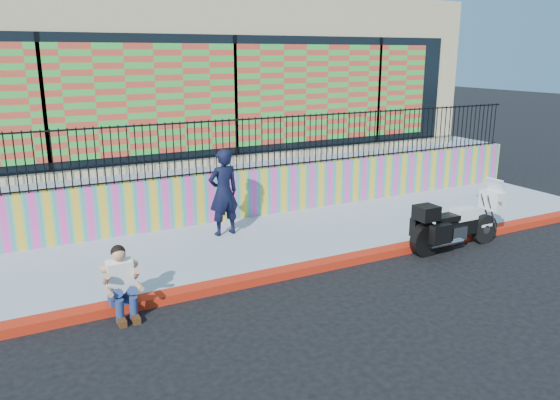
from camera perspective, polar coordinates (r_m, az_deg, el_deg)
ground at (r=10.19m, az=4.91°, el=-7.08°), size 90.00×90.00×0.00m
red_curb at (r=10.16m, az=4.92°, el=-6.69°), size 16.00×0.30×0.15m
sidewalk at (r=11.50m, az=0.50°, el=-4.01°), size 16.00×3.00×0.15m
mural_wall at (r=12.69m, az=-2.91°, el=0.76°), size 16.00×0.20×1.10m
metal_fence at (r=12.46m, az=-2.98°, el=5.89°), size 15.80×0.04×1.20m
elevated_platform at (r=17.37m, az=-10.02°, el=4.19°), size 16.00×10.00×1.25m
storefront_building at (r=16.87m, az=-10.19°, el=12.85°), size 14.00×8.06×4.00m
police_motorcycle at (r=11.45m, az=17.87°, el=-2.24°), size 2.19×0.72×1.36m
police_officer at (r=11.32m, az=-5.92°, el=0.80°), size 0.70×0.50×1.82m
seated_man at (r=8.55m, az=-16.11°, el=-8.87°), size 0.54×0.71×1.06m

